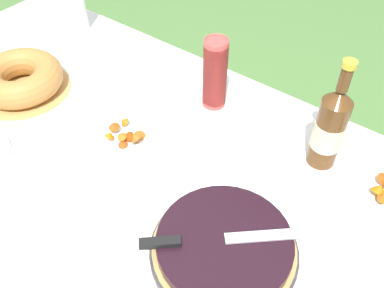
{
  "coord_description": "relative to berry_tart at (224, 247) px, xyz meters",
  "views": [
    {
      "loc": [
        0.67,
        -0.57,
        1.6
      ],
      "look_at": [
        0.19,
        0.07,
        0.8
      ],
      "focal_mm": 40.0,
      "sensor_mm": 36.0,
      "label": 1
    }
  ],
  "objects": [
    {
      "name": "paper_towel_roll",
      "position": [
        -1.01,
        0.46,
        0.08
      ],
      "size": [
        0.11,
        0.11,
        0.21
      ],
      "color": "white",
      "rests_on": "tablecloth"
    },
    {
      "name": "cup_stack",
      "position": [
        -0.32,
        0.42,
        0.09
      ],
      "size": [
        0.07,
        0.07,
        0.23
      ],
      "color": "#E04C47",
      "rests_on": "tablecloth"
    },
    {
      "name": "bundt_cake",
      "position": [
        -0.85,
        0.1,
        0.02
      ],
      "size": [
        0.3,
        0.3,
        0.09
      ],
      "color": "tan",
      "rests_on": "tablecloth"
    },
    {
      "name": "garden_table",
      "position": [
        -0.42,
        0.12,
        -0.1
      ],
      "size": [
        1.86,
        0.94,
        0.74
      ],
      "color": "brown",
      "rests_on": "ground_plane"
    },
    {
      "name": "berry_tart",
      "position": [
        0.0,
        0.0,
        0.0
      ],
      "size": [
        0.33,
        0.33,
        0.06
      ],
      "color": "#38383D",
      "rests_on": "tablecloth"
    },
    {
      "name": "snack_plate_left",
      "position": [
        -0.42,
        0.15,
        -0.02
      ],
      "size": [
        0.22,
        0.22,
        0.06
      ],
      "color": "white",
      "rests_on": "tablecloth"
    },
    {
      "name": "cider_bottle_amber",
      "position": [
        0.05,
        0.4,
        0.09
      ],
      "size": [
        0.08,
        0.08,
        0.32
      ],
      "color": "brown",
      "rests_on": "tablecloth"
    },
    {
      "name": "tablecloth",
      "position": [
        -0.42,
        0.12,
        -0.04
      ],
      "size": [
        1.87,
        0.95,
        0.1
      ],
      "color": "white",
      "rests_on": "garden_table"
    },
    {
      "name": "ground_plane",
      "position": [
        -0.42,
        0.12,
        -0.77
      ],
      "size": [
        16.0,
        16.0,
        0.0
      ],
      "primitive_type": "plane",
      "color": "#568442"
    },
    {
      "name": "serving_knife",
      "position": [
        -0.02,
        -0.02,
        0.04
      ],
      "size": [
        0.29,
        0.27,
        0.01
      ],
      "rotation": [
        0.0,
        0.0,
        0.73
      ],
      "color": "silver",
      "rests_on": "berry_tart"
    }
  ]
}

